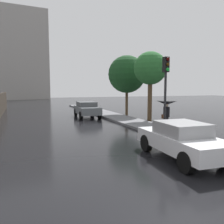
% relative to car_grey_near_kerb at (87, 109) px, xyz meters
% --- Properties ---
extents(ground, '(120.00, 120.00, 0.00)m').
position_rel_car_grey_near_kerb_xyz_m(ground, '(-2.88, -16.42, -0.72)').
color(ground, black).
extents(car_grey_near_kerb, '(1.94, 3.92, 1.35)m').
position_rel_car_grey_near_kerb_xyz_m(car_grey_near_kerb, '(0.00, 0.00, 0.00)').
color(car_grey_near_kerb, slate).
rests_on(car_grey_near_kerb, ground).
extents(car_white_mid_road, '(1.93, 4.10, 1.33)m').
position_rel_car_grey_near_kerb_xyz_m(car_white_mid_road, '(-0.06, -13.12, -0.02)').
color(car_white_mid_road, silver).
rests_on(car_white_mid_road, ground).
extents(pedestrian_with_umbrella_near, '(1.19, 1.19, 1.69)m').
position_rel_car_grey_near_kerb_xyz_m(pedestrian_with_umbrella_near, '(2.41, -8.54, 0.81)').
color(pedestrian_with_umbrella_near, black).
rests_on(pedestrian_with_umbrella_near, sidewalk_strip).
extents(traffic_light, '(0.26, 0.39, 3.96)m').
position_rel_car_grey_near_kerb_xyz_m(traffic_light, '(1.34, -9.97, 2.18)').
color(traffic_light, black).
rests_on(traffic_light, sidewalk_strip).
extents(street_tree_near, '(2.53, 2.53, 5.34)m').
position_rel_car_grey_near_kerb_xyz_m(street_tree_near, '(3.92, -4.08, 3.30)').
color(street_tree_near, '#4C3823').
rests_on(street_tree_near, ground).
extents(street_tree_far, '(3.48, 3.48, 5.57)m').
position_rel_car_grey_near_kerb_xyz_m(street_tree_far, '(3.90, 0.11, 3.10)').
color(street_tree_far, '#4C3823').
rests_on(street_tree_far, ground).
extents(distant_tower, '(15.10, 7.42, 19.82)m').
position_rel_car_grey_near_kerb_xyz_m(distant_tower, '(-6.51, 37.36, 9.19)').
color(distant_tower, '#9E9993').
rests_on(distant_tower, ground).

